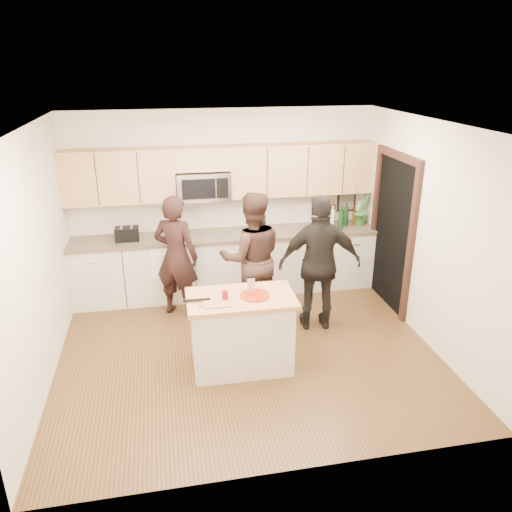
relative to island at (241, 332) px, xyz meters
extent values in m
plane|color=brown|center=(0.13, 0.34, -0.45)|extent=(4.50, 4.50, 0.00)
cube|color=beige|center=(0.13, 2.34, 0.90)|extent=(4.50, 0.02, 2.70)
cube|color=beige|center=(0.13, -1.66, 0.90)|extent=(4.50, 0.02, 2.70)
cube|color=beige|center=(-2.12, 0.34, 0.90)|extent=(0.02, 4.00, 2.70)
cube|color=beige|center=(2.38, 0.34, 0.90)|extent=(0.02, 4.00, 2.70)
cube|color=white|center=(0.13, 0.34, 2.25)|extent=(4.50, 4.00, 0.02)
cube|color=beige|center=(0.13, 2.03, 0.00)|extent=(4.50, 0.62, 0.90)
cube|color=brown|center=(0.13, 2.02, 0.47)|extent=(4.50, 0.66, 0.04)
cube|color=tan|center=(-1.35, 2.18, 1.37)|extent=(1.55, 0.33, 0.75)
cube|color=tan|center=(1.29, 2.18, 1.37)|extent=(2.17, 0.33, 0.75)
cube|color=tan|center=(-0.18, 2.18, 1.58)|extent=(0.78, 0.33, 0.33)
cube|color=silver|center=(-0.18, 2.14, 1.20)|extent=(0.76, 0.40, 0.40)
cube|color=black|center=(-0.26, 1.94, 1.20)|extent=(0.47, 0.01, 0.29)
cube|color=black|center=(0.07, 1.94, 1.20)|extent=(0.17, 0.01, 0.29)
cube|color=black|center=(2.36, 1.24, 0.60)|extent=(0.02, 1.05, 2.10)
cube|color=black|center=(2.35, 0.67, 0.60)|extent=(0.06, 0.10, 2.10)
cube|color=black|center=(2.35, 1.82, 0.60)|extent=(0.06, 0.10, 2.10)
cube|color=black|center=(2.35, 1.24, 1.70)|extent=(0.06, 1.25, 0.10)
cube|color=black|center=(2.08, 2.33, 0.83)|extent=(0.30, 0.03, 0.38)
cube|color=tan|center=(2.08, 2.31, 0.83)|extent=(0.24, 0.00, 0.32)
cube|color=white|center=(-0.82, 1.72, 0.25)|extent=(0.34, 0.01, 0.48)
cube|color=white|center=(-0.82, 2.01, 0.48)|extent=(0.34, 0.60, 0.01)
cube|color=beige|center=(0.00, 0.00, -0.03)|extent=(1.11, 0.66, 0.85)
cube|color=tan|center=(0.00, 0.00, 0.42)|extent=(1.21, 0.72, 0.05)
cylinder|color=#99260D|center=(0.15, -0.02, 0.45)|extent=(0.33, 0.33, 0.02)
cube|color=silver|center=(0.11, 0.01, 0.56)|extent=(0.08, 0.05, 0.20)
cube|color=black|center=(0.11, 0.01, 0.67)|extent=(0.09, 0.06, 0.02)
cylinder|color=maroon|center=(-0.18, -0.05, 0.50)|extent=(0.07, 0.07, 0.11)
cube|color=tan|center=(-0.28, -0.15, 0.45)|extent=(0.29, 0.19, 0.02)
cube|color=black|center=(-0.49, -0.04, 0.47)|extent=(0.29, 0.04, 0.02)
cube|color=silver|center=(-0.39, -0.17, 0.47)|extent=(0.19, 0.02, 0.01)
cube|color=black|center=(-1.30, 2.01, 0.58)|extent=(0.33, 0.21, 0.19)
cube|color=silver|center=(-1.37, 2.01, 0.68)|extent=(0.03, 0.15, 0.00)
cube|color=silver|center=(-1.23, 2.01, 0.68)|extent=(0.03, 0.15, 0.00)
cylinder|color=black|center=(1.68, 2.10, 0.66)|extent=(0.07, 0.07, 0.36)
cylinder|color=#3A200A|center=(1.79, 2.12, 0.68)|extent=(0.08, 0.08, 0.39)
cylinder|color=#C1B797|center=(1.73, 1.96, 0.66)|extent=(0.07, 0.07, 0.35)
cylinder|color=black|center=(2.00, 2.10, 0.66)|extent=(0.07, 0.07, 0.35)
cylinder|color=#3A200A|center=(2.11, 2.04, 0.63)|extent=(0.06, 0.06, 0.30)
cylinder|color=#C1B797|center=(2.23, 2.16, 0.66)|extent=(0.08, 0.08, 0.35)
cylinder|color=black|center=(1.85, 1.91, 0.66)|extent=(0.08, 0.08, 0.36)
imported|color=#377E32|center=(2.23, 2.06, 0.73)|extent=(0.34, 0.34, 0.49)
imported|color=black|center=(-0.64, 1.47, 0.40)|extent=(0.74, 0.65, 1.70)
imported|color=#34201A|center=(0.33, 1.11, 0.44)|extent=(0.89, 0.71, 1.79)
imported|color=black|center=(1.15, 0.74, 0.45)|extent=(1.11, 0.58, 1.80)
camera|label=1|loc=(-0.78, -4.89, 2.88)|focal=35.00mm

